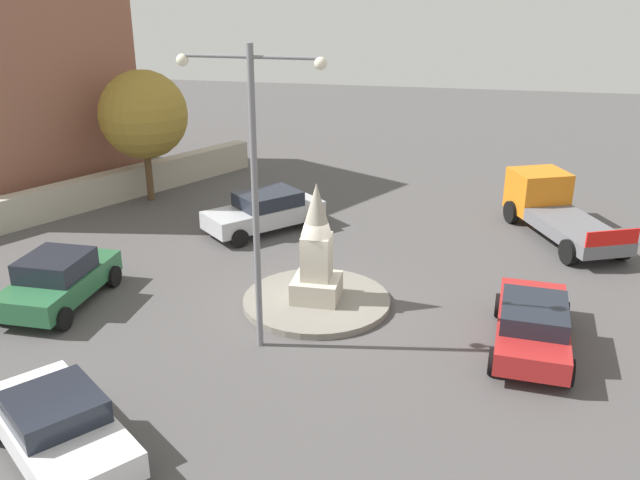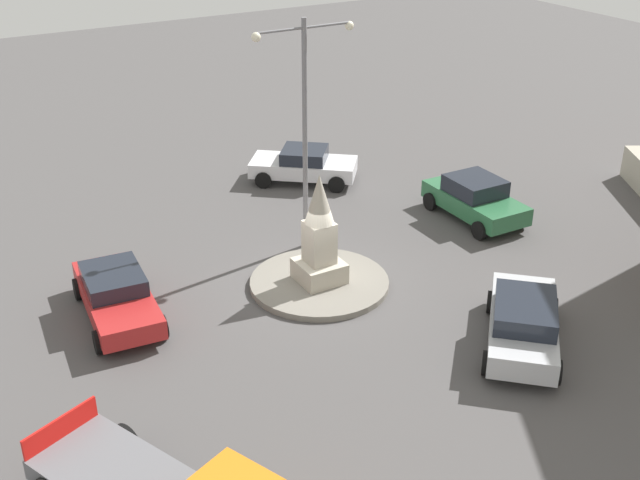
{
  "view_description": "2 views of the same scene",
  "coord_description": "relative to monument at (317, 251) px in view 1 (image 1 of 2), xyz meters",
  "views": [
    {
      "loc": [
        3.56,
        -17.27,
        8.92
      ],
      "look_at": [
        0.13,
        -0.17,
        2.05
      ],
      "focal_mm": 38.52,
      "sensor_mm": 36.0,
      "label": 1
    },
    {
      "loc": [
        10.47,
        18.14,
        12.08
      ],
      "look_at": [
        0.11,
        0.24,
        1.67
      ],
      "focal_mm": 44.69,
      "sensor_mm": 36.0,
      "label": 2
    }
  ],
  "objects": [
    {
      "name": "streetlamp",
      "position": [
        -0.95,
        -2.54,
        2.93
      ],
      "size": [
        3.41,
        0.28,
        7.47
      ],
      "color": "slate",
      "rests_on": "ground"
    },
    {
      "name": "car_white_near_island",
      "position": [
        -3.59,
        -7.45,
        -0.95
      ],
      "size": [
        4.29,
        3.93,
        1.36
      ],
      "color": "silver",
      "rests_on": "ground"
    },
    {
      "name": "car_silver_passing",
      "position": [
        -3.04,
        5.48,
        -0.89
      ],
      "size": [
        4.21,
        4.34,
        1.45
      ],
      "color": "#B7BABF",
      "rests_on": "ground"
    },
    {
      "name": "traffic_island",
      "position": [
        0.0,
        0.0,
        -1.56
      ],
      "size": [
        4.22,
        4.22,
        0.19
      ],
      "primitive_type": "cylinder",
      "color": "gray",
      "rests_on": "ground"
    },
    {
      "name": "monument",
      "position": [
        0.0,
        0.0,
        0.0
      ],
      "size": [
        1.31,
        1.31,
        3.43
      ],
      "color": "#B2AA99",
      "rests_on": "traffic_island"
    },
    {
      "name": "car_green_parked_right",
      "position": [
        -7.17,
        -1.42,
        -0.88
      ],
      "size": [
        2.05,
        3.98,
        1.52
      ],
      "color": "#2D6B42",
      "rests_on": "ground"
    },
    {
      "name": "tree_near_wall",
      "position": [
        -8.7,
        8.06,
        1.9
      ],
      "size": [
        3.53,
        3.53,
        5.33
      ],
      "color": "brown",
      "rests_on": "ground"
    },
    {
      "name": "truck_orange_waiting",
      "position": [
        7.23,
        7.35,
        -0.72
      ],
      "size": [
        3.96,
        5.91,
        1.98
      ],
      "color": "orange",
      "rests_on": "ground"
    },
    {
      "name": "ground_plane",
      "position": [
        0.0,
        0.0,
        -1.65
      ],
      "size": [
        80.0,
        80.0,
        0.0
      ],
      "primitive_type": "plane",
      "color": "#4F4C4C"
    },
    {
      "name": "stone_boundary_wall",
      "position": [
        -10.9,
        6.2,
        -1.03
      ],
      "size": [
        9.36,
        15.74,
        1.24
      ],
      "primitive_type": "cube",
      "rotation": [
        0.0,
        0.0,
        4.2
      ],
      "color": "#B2AA99",
      "rests_on": "ground"
    },
    {
      "name": "car_red_approaching",
      "position": [
        5.79,
        -1.35,
        -0.94
      ],
      "size": [
        2.24,
        4.49,
        1.34
      ],
      "color": "#B22323",
      "rests_on": "ground"
    }
  ]
}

